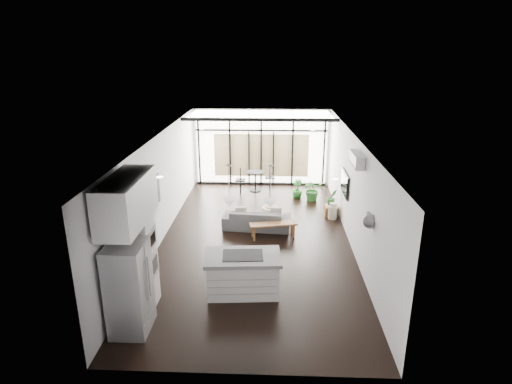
# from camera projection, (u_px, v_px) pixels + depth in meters

# --- Properties ---
(floor) EXTENTS (5.00, 10.00, 0.00)m
(floor) POSITION_uv_depth(u_px,v_px,m) (256.00, 239.00, 11.50)
(floor) COLOR black
(floor) RESTS_ON ground
(ceiling) EXTENTS (5.00, 10.00, 0.00)m
(ceiling) POSITION_uv_depth(u_px,v_px,m) (255.00, 137.00, 10.60)
(ceiling) COLOR white
(ceiling) RESTS_ON ground
(wall_left) EXTENTS (0.02, 10.00, 2.80)m
(wall_left) POSITION_uv_depth(u_px,v_px,m) (160.00, 189.00, 11.15)
(wall_left) COLOR white
(wall_left) RESTS_ON ground
(wall_right) EXTENTS (0.02, 10.00, 2.80)m
(wall_right) POSITION_uv_depth(u_px,v_px,m) (353.00, 192.00, 10.95)
(wall_right) COLOR white
(wall_right) RESTS_ON ground
(wall_back) EXTENTS (5.00, 0.02, 2.80)m
(wall_back) POSITION_uv_depth(u_px,v_px,m) (261.00, 147.00, 15.78)
(wall_back) COLOR white
(wall_back) RESTS_ON ground
(wall_front) EXTENTS (5.00, 0.02, 2.80)m
(wall_front) POSITION_uv_depth(u_px,v_px,m) (241.00, 298.00, 6.32)
(wall_front) COLOR white
(wall_front) RESTS_ON ground
(glazing) EXTENTS (5.00, 0.20, 2.80)m
(glazing) POSITION_uv_depth(u_px,v_px,m) (261.00, 148.00, 15.66)
(glazing) COLOR black
(glazing) RESTS_ON ground
(skylight) EXTENTS (4.70, 1.90, 0.06)m
(skylight) POSITION_uv_depth(u_px,v_px,m) (261.00, 114.00, 14.39)
(skylight) COLOR white
(skylight) RESTS_ON ceiling
(neighbour_building) EXTENTS (3.50, 0.02, 1.60)m
(neighbour_building) POSITION_uv_depth(u_px,v_px,m) (261.00, 155.00, 15.83)
(neighbour_building) COLOR beige
(neighbour_building) RESTS_ON ground
(island) EXTENTS (1.62, 1.04, 0.85)m
(island) POSITION_uv_depth(u_px,v_px,m) (243.00, 274.00, 8.91)
(island) COLOR silver
(island) RESTS_ON floor
(cooktop) EXTENTS (0.86, 0.61, 0.01)m
(cooktop) POSITION_uv_depth(u_px,v_px,m) (243.00, 255.00, 8.77)
(cooktop) COLOR black
(cooktop) RESTS_ON island
(fridge) EXTENTS (0.66, 0.82, 1.70)m
(fridge) POSITION_uv_depth(u_px,v_px,m) (129.00, 288.00, 7.60)
(fridge) COLOR #999A9F
(fridge) RESTS_ON floor
(appliance_column) EXTENTS (0.61, 0.64, 2.36)m
(appliance_column) POSITION_uv_depth(u_px,v_px,m) (137.00, 251.00, 8.22)
(appliance_column) COLOR silver
(appliance_column) RESTS_ON floor
(upper_cabinets) EXTENTS (0.62, 1.75, 0.86)m
(upper_cabinets) POSITION_uv_depth(u_px,v_px,m) (127.00, 201.00, 7.52)
(upper_cabinets) COLOR silver
(upper_cabinets) RESTS_ON wall_left
(pendant_left) EXTENTS (0.26, 0.26, 0.18)m
(pendant_left) POSITION_uv_depth(u_px,v_px,m) (229.00, 203.00, 8.36)
(pendant_left) COLOR white
(pendant_left) RESTS_ON ceiling
(pendant_right) EXTENTS (0.26, 0.26, 0.18)m
(pendant_right) POSITION_uv_depth(u_px,v_px,m) (270.00, 204.00, 8.33)
(pendant_right) COLOR white
(pendant_right) RESTS_ON ceiling
(sofa) EXTENTS (1.94, 0.72, 0.74)m
(sofa) POSITION_uv_depth(u_px,v_px,m) (257.00, 216.00, 12.11)
(sofa) COLOR #535456
(sofa) RESTS_ON floor
(console_bench) EXTENTS (1.32, 0.58, 0.41)m
(console_bench) POSITION_uv_depth(u_px,v_px,m) (273.00, 230.00, 11.57)
(console_bench) COLOR brown
(console_bench) RESTS_ON floor
(pouf) EXTENTS (0.57, 0.57, 0.40)m
(pouf) POSITION_uv_depth(u_px,v_px,m) (270.00, 213.00, 12.75)
(pouf) COLOR beige
(pouf) RESTS_ON floor
(crate) EXTENTS (0.41, 0.41, 0.31)m
(crate) POSITION_uv_depth(u_px,v_px,m) (331.00, 211.00, 13.10)
(crate) COLOR brown
(crate) RESTS_ON floor
(plant_tall) EXTENTS (0.86, 0.91, 0.59)m
(plant_tall) POSITION_uv_depth(u_px,v_px,m) (313.00, 192.00, 14.37)
(plant_tall) COLOR #276A26
(plant_tall) RESTS_ON floor
(plant_med) EXTENTS (0.68, 0.76, 0.37)m
(plant_med) POSITION_uv_depth(u_px,v_px,m) (297.00, 193.00, 14.62)
(plant_med) COLOR #276A26
(plant_med) RESTS_ON floor
(plant_crate) EXTENTS (0.46, 0.61, 0.24)m
(plant_crate) POSITION_uv_depth(u_px,v_px,m) (332.00, 202.00, 13.01)
(plant_crate) COLOR #276A26
(plant_crate) RESTS_ON crate
(milk_can) EXTENTS (0.27, 0.27, 0.50)m
(milk_can) POSITION_uv_depth(u_px,v_px,m) (333.00, 211.00, 12.81)
(milk_can) COLOR beige
(milk_can) RESTS_ON floor
(bistro_set) EXTENTS (1.75, 1.15, 0.78)m
(bistro_set) POSITION_uv_depth(u_px,v_px,m) (255.00, 180.00, 15.28)
(bistro_set) COLOR black
(bistro_set) RESTS_ON floor
(tv) EXTENTS (0.05, 1.10, 0.65)m
(tv) POSITION_uv_depth(u_px,v_px,m) (345.00, 183.00, 11.93)
(tv) COLOR black
(tv) RESTS_ON wall_right
(ac_unit) EXTENTS (0.22, 0.90, 0.30)m
(ac_unit) POSITION_uv_depth(u_px,v_px,m) (357.00, 160.00, 9.86)
(ac_unit) COLOR silver
(ac_unit) RESTS_ON wall_right
(framed_art) EXTENTS (0.04, 0.70, 0.90)m
(framed_art) POSITION_uv_depth(u_px,v_px,m) (156.00, 190.00, 10.62)
(framed_art) COLOR black
(framed_art) RESTS_ON wall_left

